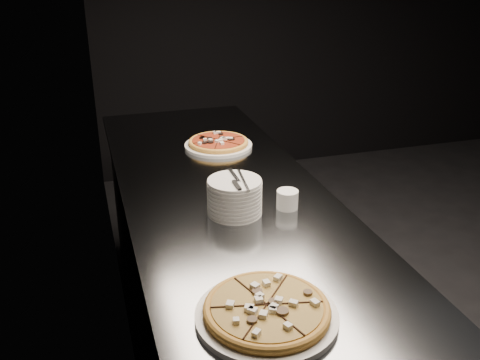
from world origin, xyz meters
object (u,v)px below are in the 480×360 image
object	(u,v)px
pizza_mushroom	(267,311)
pizza_tomato	(218,143)
cutlery	(238,181)
ramekin	(287,199)
counter	(234,312)
plate_stack	(235,197)

from	to	relation	value
pizza_mushroom	pizza_tomato	size ratio (longest dim) A/B	1.21
cutlery	ramekin	size ratio (longest dim) A/B	2.57
pizza_mushroom	cutlery	size ratio (longest dim) A/B	1.92
pizza_mushroom	ramekin	size ratio (longest dim) A/B	4.94
counter	pizza_tomato	bearing A→B (deg)	80.32
counter	pizza_tomato	distance (m)	0.76
pizza_mushroom	pizza_tomato	bearing A→B (deg)	80.67
pizza_tomato	plate_stack	size ratio (longest dim) A/B	1.68
cutlery	pizza_tomato	bearing A→B (deg)	81.19
plate_stack	ramekin	world-z (taller)	plate_stack
plate_stack	ramekin	xyz separation A→B (m)	(0.18, -0.02, -0.03)
counter	pizza_tomato	size ratio (longest dim) A/B	8.03
pizza_tomato	cutlery	distance (m)	0.68
ramekin	cutlery	bearing A→B (deg)	179.34
pizza_tomato	cutlery	xyz separation A→B (m)	(-0.11, -0.66, 0.11)
plate_stack	cutlery	xyz separation A→B (m)	(0.01, -0.01, 0.06)
plate_stack	counter	bearing A→B (deg)	77.12
plate_stack	ramekin	bearing A→B (deg)	-4.94
plate_stack	pizza_tomato	bearing A→B (deg)	80.01
cutlery	ramekin	world-z (taller)	cutlery
pizza_mushroom	ramekin	world-z (taller)	ramekin
pizza_tomato	ramekin	xyz separation A→B (m)	(0.07, -0.66, 0.02)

